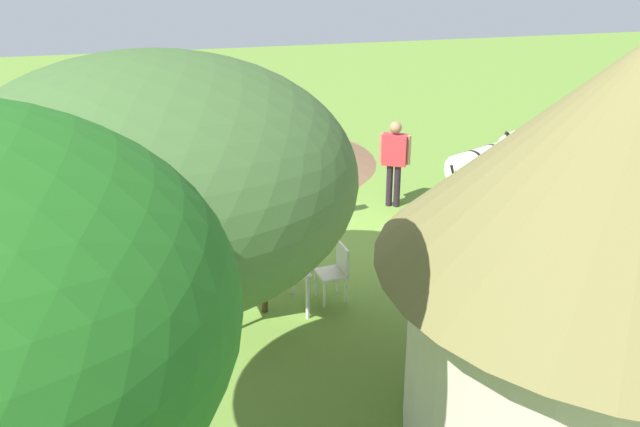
# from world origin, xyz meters

# --- Properties ---
(ground_plane) EXTENTS (36.00, 36.00, 0.00)m
(ground_plane) POSITION_xyz_m (0.00, 0.00, 0.00)
(ground_plane) COLOR olive
(thatched_hut) EXTENTS (5.45, 5.45, 4.78)m
(thatched_hut) POSITION_xyz_m (-1.81, 5.38, 2.58)
(thatched_hut) COLOR beige
(thatched_hut) RESTS_ON ground_plane
(shade_umbrella) EXTENTS (3.24, 3.24, 3.04)m
(shade_umbrella) POSITION_xyz_m (1.69, 1.86, 2.71)
(shade_umbrella) COLOR #412E1B
(shade_umbrella) RESTS_ON ground_plane
(patio_dining_table) EXTENTS (1.33, 1.04, 0.74)m
(patio_dining_table) POSITION_xyz_m (1.69, 1.86, 0.65)
(patio_dining_table) COLOR silver
(patio_dining_table) RESTS_ON ground_plane
(patio_chair_west_end) EXTENTS (0.48, 0.50, 0.90)m
(patio_chair_west_end) POSITION_xyz_m (0.55, 1.69, 0.52)
(patio_chair_west_end) COLOR silver
(patio_chair_west_end) RESTS_ON ground_plane
(patio_chair_near_hut) EXTENTS (0.53, 0.54, 0.90)m
(patio_chair_near_hut) POSITION_xyz_m (2.80, 2.20, 0.52)
(patio_chair_near_hut) COLOR silver
(patio_chair_near_hut) RESTS_ON ground_plane
(guest_beside_umbrella) EXTENTS (0.31, 0.54, 1.54)m
(guest_beside_umbrella) POSITION_xyz_m (3.04, 0.68, 0.93)
(guest_beside_umbrella) COLOR black
(guest_beside_umbrella) RESTS_ON ground_plane
(standing_watcher) EXTENTS (0.57, 0.41, 1.75)m
(standing_watcher) POSITION_xyz_m (-1.37, -1.67, 1.05)
(standing_watcher) COLOR black
(standing_watcher) RESTS_ON ground_plane
(striped_lounge_chair) EXTENTS (0.83, 0.94, 0.66)m
(striped_lounge_chair) POSITION_xyz_m (-1.97, 0.54, 0.26)
(striped_lounge_chair) COLOR #289775
(striped_lounge_chair) RESTS_ON ground_plane
(zebra_nearest_camera) EXTENTS (2.22, 0.87, 1.56)m
(zebra_nearest_camera) POSITION_xyz_m (1.39, -0.96, 1.01)
(zebra_nearest_camera) COLOR silver
(zebra_nearest_camera) RESTS_ON ground_plane
(zebra_by_umbrella) EXTENTS (2.03, 1.27, 1.47)m
(zebra_by_umbrella) POSITION_xyz_m (-3.09, -1.26, 0.93)
(zebra_by_umbrella) COLOR silver
(zebra_by_umbrella) RESTS_ON ground_plane
(acacia_tree_behind_hut) EXTENTS (3.60, 3.60, 4.69)m
(acacia_tree_behind_hut) POSITION_xyz_m (3.06, 5.46, 3.61)
(acacia_tree_behind_hut) COLOR #472E1C
(acacia_tree_behind_hut) RESTS_ON ground_plane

